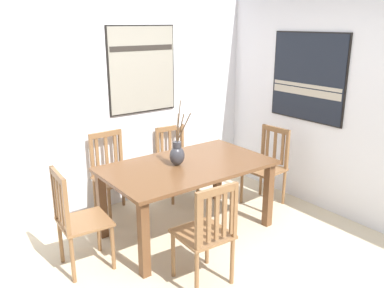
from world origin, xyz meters
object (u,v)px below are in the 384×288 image
at_px(chair_3, 267,165).
at_px(painting_on_side_wall, 308,77).
at_px(chair_4, 207,232).
at_px(chair_1, 113,174).
at_px(chair_2, 77,219).
at_px(centerpiece_vase, 177,153).
at_px(dining_table, 187,174).
at_px(painting_on_back_wall, 142,70).
at_px(chair_0, 176,160).

height_order(chair_3, painting_on_side_wall, painting_on_side_wall).
distance_m(chair_4, painting_on_side_wall, 2.35).
distance_m(chair_1, chair_2, 1.09).
height_order(chair_1, painting_on_side_wall, painting_on_side_wall).
bearing_deg(chair_4, painting_on_side_wall, 18.10).
relative_size(chair_2, chair_3, 1.02).
xyz_separation_m(centerpiece_vase, chair_3, (1.28, -0.04, -0.40)).
height_order(dining_table, painting_on_back_wall, painting_on_back_wall).
relative_size(chair_1, chair_3, 1.02).
bearing_deg(painting_on_back_wall, chair_3, -44.37).
xyz_separation_m(chair_3, painting_on_back_wall, (-1.07, 1.05, 1.12)).
xyz_separation_m(centerpiece_vase, chair_2, (-1.08, -0.01, -0.39)).
xyz_separation_m(chair_3, chair_4, (-1.60, -0.83, 0.01)).
bearing_deg(chair_1, centerpiece_vase, -66.74).
bearing_deg(chair_1, painting_on_back_wall, 21.53).
xyz_separation_m(chair_0, chair_1, (-0.86, -0.01, 0.02)).
height_order(chair_1, chair_3, chair_1).
height_order(centerpiece_vase, painting_on_side_wall, painting_on_side_wall).
bearing_deg(chair_1, chair_0, 0.43).
bearing_deg(dining_table, chair_4, -116.12).
bearing_deg(chair_4, chair_3, 27.56).
distance_m(dining_table, painting_on_side_wall, 1.83).
bearing_deg(chair_3, painting_on_side_wall, -23.26).
bearing_deg(chair_2, dining_table, -1.48).
relative_size(dining_table, chair_2, 1.79).
bearing_deg(dining_table, centerpiece_vase, 154.14).
distance_m(chair_4, painting_on_back_wall, 2.25).
bearing_deg(chair_0, dining_table, -117.12).
distance_m(centerpiece_vase, chair_4, 1.01).
xyz_separation_m(chair_3, painting_on_side_wall, (0.41, -0.18, 1.04)).
relative_size(centerpiece_vase, chair_4, 0.74).
xyz_separation_m(dining_table, painting_on_side_wall, (1.60, -0.17, 0.88)).
relative_size(chair_0, painting_on_back_wall, 0.87).
bearing_deg(dining_table, chair_3, 0.15).
bearing_deg(chair_3, chair_2, 179.34).
height_order(chair_3, painting_on_back_wall, painting_on_back_wall).
bearing_deg(chair_0, chair_3, -48.02).
bearing_deg(chair_0, chair_1, -179.57).
bearing_deg(chair_3, centerpiece_vase, 178.16).
bearing_deg(chair_4, chair_0, 63.38).
distance_m(chair_3, chair_4, 1.80).
xyz_separation_m(chair_1, chair_4, (0.03, -1.67, 0.00)).
height_order(chair_0, painting_on_side_wall, painting_on_side_wall).
bearing_deg(chair_1, dining_table, -62.71).
height_order(chair_0, chair_2, chair_2).
distance_m(dining_table, chair_1, 0.96).
bearing_deg(chair_4, painting_on_back_wall, 74.50).
height_order(centerpiece_vase, painting_on_back_wall, painting_on_back_wall).
relative_size(chair_3, chair_4, 1.00).
xyz_separation_m(chair_0, chair_3, (0.76, -0.84, 0.01)).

